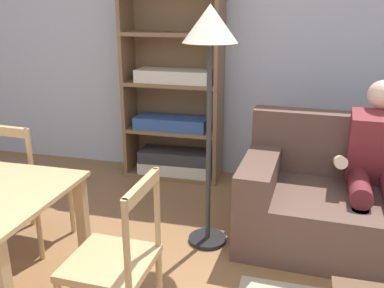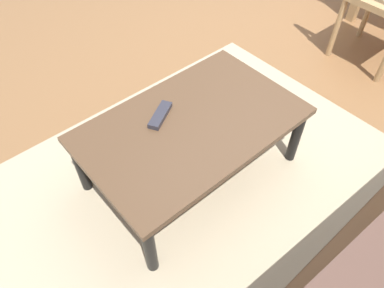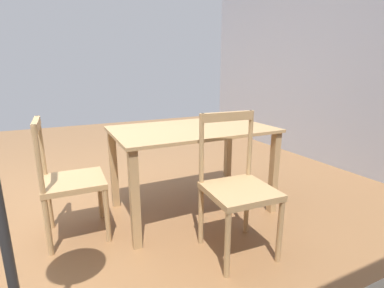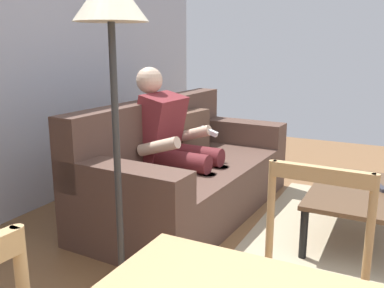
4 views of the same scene
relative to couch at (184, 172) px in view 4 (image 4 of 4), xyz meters
name	(u,v)px [view 4 (image 4 of 4)]	position (x,y,z in m)	size (l,w,h in m)	color
couch	(184,172)	(0.00, 0.00, 0.00)	(2.04, 1.03, 0.90)	brown
person_lounging	(174,141)	(-0.08, 0.05, 0.28)	(0.61, 0.90, 1.17)	maroon
coffee_table	(359,195)	(0.08, -1.33, 0.00)	(0.99, 0.62, 0.36)	brown
tv_remote	(379,187)	(0.16, -1.45, 0.05)	(0.05, 0.17, 0.02)	#2D2D38
area_rug	(355,237)	(0.08, -1.33, -0.32)	(2.00, 1.40, 0.01)	tan
floor_lamp	(111,28)	(-1.24, -0.27, 1.10)	(0.36, 0.36, 1.69)	black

